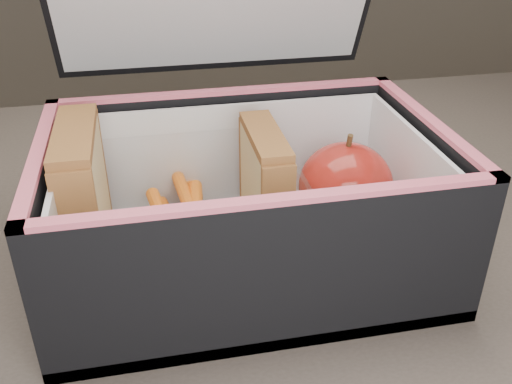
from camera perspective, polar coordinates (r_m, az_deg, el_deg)
kitchen_table at (r=0.57m, az=-5.22°, el=-13.16°), size 1.20×0.80×0.75m
lunch_bag at (r=0.46m, az=-1.09°, el=-0.11°), size 0.31×0.29×0.30m
plastic_tub at (r=0.47m, az=-7.71°, el=-1.93°), size 0.19×0.14×0.08m
sandwich_left at (r=0.46m, az=-16.77°, el=-0.58°), size 0.03×0.10×0.11m
sandwich_right at (r=0.47m, az=0.88°, el=0.43°), size 0.03×0.09×0.10m
carrot_sticks at (r=0.49m, az=-7.47°, el=-3.28°), size 0.05×0.15×0.03m
paper_napkin at (r=0.51m, az=8.48°, el=-3.50°), size 0.10×0.10×0.01m
red_apple at (r=0.49m, az=8.94°, el=0.65°), size 0.08×0.08×0.09m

